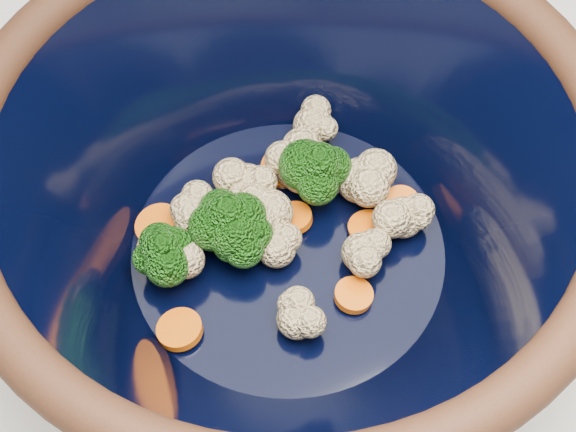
% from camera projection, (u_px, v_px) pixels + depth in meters
% --- Properties ---
extents(mixing_bowl, '(0.38, 0.38, 0.17)m').
position_uv_depth(mixing_bowl, '(288.00, 202.00, 0.49)').
color(mixing_bowl, black).
rests_on(mixing_bowl, counter).
extents(vegetable_pile, '(0.20, 0.16, 0.06)m').
position_uv_depth(vegetable_pile, '(273.00, 207.00, 0.53)').
color(vegetable_pile, '#608442').
rests_on(vegetable_pile, mixing_bowl).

